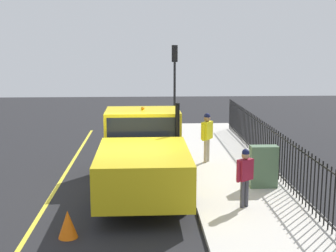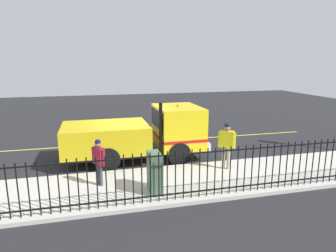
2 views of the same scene
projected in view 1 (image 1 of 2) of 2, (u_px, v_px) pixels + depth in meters
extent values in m
plane|color=#232326|center=(128.00, 196.00, 13.54)|extent=(50.92, 50.92, 0.00)
cube|color=beige|center=(244.00, 192.00, 13.69)|extent=(3.17, 23.14, 0.13)
cube|color=yellow|center=(51.00, 197.00, 13.43)|extent=(0.12, 20.83, 0.01)
cube|color=yellow|center=(143.00, 136.00, 15.36)|extent=(2.47, 1.90, 1.79)
cube|color=black|center=(143.00, 125.00, 15.29)|extent=(2.28, 1.93, 0.79)
cube|color=gold|center=(143.00, 171.00, 12.31)|extent=(2.49, 3.54, 1.15)
cube|color=silver|center=(143.00, 151.00, 16.50)|extent=(2.34, 0.22, 0.36)
cube|color=red|center=(143.00, 148.00, 15.43)|extent=(2.50, 1.91, 0.12)
cylinder|color=black|center=(110.00, 165.00, 15.19)|extent=(0.31, 0.96, 0.96)
cylinder|color=black|center=(176.00, 164.00, 15.31)|extent=(0.31, 0.96, 0.96)
cylinder|color=black|center=(103.00, 192.00, 12.35)|extent=(0.31, 0.96, 0.96)
cylinder|color=black|center=(184.00, 191.00, 12.48)|extent=(0.31, 0.96, 0.96)
sphere|color=orange|center=(143.00, 108.00, 15.20)|extent=(0.12, 0.12, 0.12)
cylinder|color=black|center=(177.00, 137.00, 14.37)|extent=(0.14, 0.14, 2.14)
cube|color=yellow|center=(207.00, 130.00, 16.73)|extent=(0.48, 0.56, 0.64)
sphere|color=#997051|center=(207.00, 118.00, 16.65)|extent=(0.24, 0.24, 0.24)
sphere|color=#14193F|center=(207.00, 116.00, 16.63)|extent=(0.23, 0.23, 0.23)
cylinder|color=tan|center=(208.00, 150.00, 16.94)|extent=(0.13, 0.13, 0.86)
cylinder|color=tan|center=(206.00, 151.00, 16.79)|extent=(0.13, 0.13, 0.86)
cylinder|color=yellow|center=(210.00, 130.00, 16.98)|extent=(0.09, 0.09, 0.61)
cylinder|color=yellow|center=(203.00, 132.00, 16.49)|extent=(0.09, 0.09, 0.61)
cube|color=maroon|center=(245.00, 170.00, 12.08)|extent=(0.48, 0.42, 0.56)
sphere|color=#997051|center=(246.00, 155.00, 12.01)|extent=(0.21, 0.21, 0.21)
sphere|color=#14193F|center=(246.00, 153.00, 12.00)|extent=(0.20, 0.20, 0.20)
cylinder|color=#3F3F47|center=(242.00, 194.00, 12.15)|extent=(0.11, 0.11, 0.76)
cylinder|color=#3F3F47|center=(246.00, 193.00, 12.25)|extent=(0.11, 0.11, 0.76)
cylinder|color=maroon|center=(238.00, 172.00, 11.93)|extent=(0.09, 0.09, 0.53)
cylinder|color=maroon|center=(252.00, 169.00, 12.24)|extent=(0.09, 0.09, 0.53)
cylinder|color=black|center=(334.00, 202.00, 10.39)|extent=(0.04, 0.04, 1.54)
cylinder|color=black|center=(330.00, 198.00, 10.63)|extent=(0.04, 0.04, 1.54)
cylinder|color=black|center=(325.00, 195.00, 10.88)|extent=(0.04, 0.04, 1.54)
cylinder|color=black|center=(321.00, 191.00, 11.13)|extent=(0.04, 0.04, 1.54)
cylinder|color=black|center=(318.00, 188.00, 11.38)|extent=(0.04, 0.04, 1.54)
cylinder|color=black|center=(314.00, 185.00, 11.63)|extent=(0.04, 0.04, 1.54)
cylinder|color=black|center=(310.00, 182.00, 11.87)|extent=(0.04, 0.04, 1.54)
cylinder|color=black|center=(307.00, 179.00, 12.12)|extent=(0.04, 0.04, 1.54)
cylinder|color=black|center=(304.00, 177.00, 12.37)|extent=(0.04, 0.04, 1.54)
cylinder|color=black|center=(301.00, 174.00, 12.62)|extent=(0.04, 0.04, 1.54)
cylinder|color=black|center=(298.00, 171.00, 12.86)|extent=(0.04, 0.04, 1.54)
cylinder|color=black|center=(295.00, 169.00, 13.11)|extent=(0.04, 0.04, 1.54)
cylinder|color=black|center=(292.00, 167.00, 13.36)|extent=(0.04, 0.04, 1.54)
cylinder|color=black|center=(289.00, 164.00, 13.61)|extent=(0.04, 0.04, 1.54)
cylinder|color=black|center=(287.00, 162.00, 13.86)|extent=(0.04, 0.04, 1.54)
cylinder|color=black|center=(284.00, 160.00, 14.10)|extent=(0.04, 0.04, 1.54)
cylinder|color=black|center=(282.00, 158.00, 14.35)|extent=(0.04, 0.04, 1.54)
cylinder|color=black|center=(280.00, 156.00, 14.60)|extent=(0.04, 0.04, 1.54)
cylinder|color=black|center=(277.00, 154.00, 14.85)|extent=(0.04, 0.04, 1.54)
cylinder|color=black|center=(275.00, 152.00, 15.10)|extent=(0.04, 0.04, 1.54)
cylinder|color=black|center=(273.00, 151.00, 15.34)|extent=(0.04, 0.04, 1.54)
cylinder|color=black|center=(271.00, 149.00, 15.59)|extent=(0.04, 0.04, 1.54)
cylinder|color=black|center=(269.00, 147.00, 15.84)|extent=(0.04, 0.04, 1.54)
cylinder|color=black|center=(267.00, 146.00, 16.09)|extent=(0.04, 0.04, 1.54)
cylinder|color=black|center=(265.00, 144.00, 16.33)|extent=(0.04, 0.04, 1.54)
cylinder|color=black|center=(264.00, 143.00, 16.58)|extent=(0.04, 0.04, 1.54)
cylinder|color=black|center=(262.00, 141.00, 16.83)|extent=(0.04, 0.04, 1.54)
cylinder|color=black|center=(260.00, 140.00, 17.08)|extent=(0.04, 0.04, 1.54)
cylinder|color=black|center=(259.00, 138.00, 17.33)|extent=(0.04, 0.04, 1.54)
cylinder|color=black|center=(257.00, 137.00, 17.57)|extent=(0.04, 0.04, 1.54)
cylinder|color=black|center=(255.00, 136.00, 17.82)|extent=(0.04, 0.04, 1.54)
cylinder|color=black|center=(254.00, 134.00, 18.07)|extent=(0.04, 0.04, 1.54)
cylinder|color=black|center=(252.00, 133.00, 18.32)|extent=(0.04, 0.04, 1.54)
cylinder|color=black|center=(251.00, 132.00, 18.57)|extent=(0.04, 0.04, 1.54)
cylinder|color=black|center=(250.00, 131.00, 18.81)|extent=(0.04, 0.04, 1.54)
cylinder|color=black|center=(248.00, 130.00, 19.06)|extent=(0.04, 0.04, 1.54)
cylinder|color=black|center=(247.00, 129.00, 19.31)|extent=(0.04, 0.04, 1.54)
cylinder|color=black|center=(246.00, 128.00, 19.56)|extent=(0.04, 0.04, 1.54)
cylinder|color=black|center=(244.00, 126.00, 19.80)|extent=(0.04, 0.04, 1.54)
cylinder|color=black|center=(243.00, 125.00, 20.05)|extent=(0.04, 0.04, 1.54)
cylinder|color=black|center=(242.00, 124.00, 20.30)|extent=(0.04, 0.04, 1.54)
cylinder|color=black|center=(241.00, 123.00, 20.55)|extent=(0.04, 0.04, 1.54)
cylinder|color=black|center=(240.00, 122.00, 20.80)|extent=(0.04, 0.04, 1.54)
cylinder|color=black|center=(239.00, 122.00, 21.04)|extent=(0.04, 0.04, 1.54)
cylinder|color=black|center=(237.00, 121.00, 21.29)|extent=(0.04, 0.04, 1.54)
cylinder|color=black|center=(236.00, 120.00, 21.54)|extent=(0.04, 0.04, 1.54)
cylinder|color=black|center=(235.00, 119.00, 21.79)|extent=(0.04, 0.04, 1.54)
cylinder|color=black|center=(234.00, 118.00, 22.04)|extent=(0.04, 0.04, 1.54)
cylinder|color=black|center=(233.00, 117.00, 22.28)|extent=(0.04, 0.04, 1.54)
cylinder|color=black|center=(232.00, 116.00, 22.53)|extent=(0.04, 0.04, 1.54)
cylinder|color=black|center=(231.00, 116.00, 22.78)|extent=(0.04, 0.04, 1.54)
cylinder|color=black|center=(231.00, 115.00, 23.03)|extent=(0.04, 0.04, 1.54)
cylinder|color=black|center=(230.00, 114.00, 23.27)|extent=(0.04, 0.04, 1.54)
cube|color=black|center=(290.00, 143.00, 13.49)|extent=(0.04, 19.67, 0.04)
cube|color=black|center=(288.00, 183.00, 13.71)|extent=(0.04, 19.67, 0.04)
cylinder|color=black|center=(175.00, 87.00, 23.60)|extent=(0.12, 0.12, 4.23)
cube|color=black|center=(175.00, 54.00, 23.30)|extent=(0.32, 0.24, 0.85)
sphere|color=red|center=(175.00, 48.00, 23.25)|extent=(0.16, 0.16, 0.16)
sphere|color=yellow|center=(175.00, 54.00, 23.30)|extent=(0.16, 0.16, 0.16)
sphere|color=green|center=(175.00, 59.00, 23.34)|extent=(0.16, 0.16, 0.16)
cube|color=#4C6B4C|center=(263.00, 167.00, 13.87)|extent=(0.82, 0.37, 1.28)
cone|color=orange|center=(68.00, 224.00, 10.58)|extent=(0.46, 0.46, 0.65)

